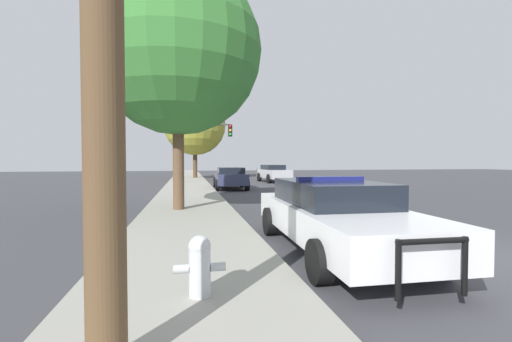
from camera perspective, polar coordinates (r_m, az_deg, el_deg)
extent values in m
plane|color=#3D3D42|center=(7.48, 33.35, -12.19)|extent=(110.00, 110.00, 0.00)
cube|color=#99968C|center=(5.42, -10.85, -16.57)|extent=(3.00, 110.00, 0.13)
cube|color=white|center=(6.89, 13.05, -7.91)|extent=(2.02, 5.33, 0.58)
cube|color=black|center=(7.07, 12.23, -3.45)|extent=(1.70, 2.78, 0.45)
cylinder|color=black|center=(6.03, 27.82, -12.28)|extent=(0.25, 0.66, 0.65)
cylinder|color=black|center=(5.13, 10.56, -14.60)|extent=(0.25, 0.66, 0.65)
cylinder|color=black|center=(8.79, 14.44, -7.74)|extent=(0.25, 0.66, 0.65)
cylinder|color=black|center=(8.20, 2.34, -8.37)|extent=(0.25, 0.66, 0.65)
cylinder|color=black|center=(4.83, 31.44, -13.37)|extent=(0.07, 0.07, 0.70)
cylinder|color=black|center=(4.33, 22.60, -15.03)|extent=(0.07, 0.07, 0.70)
cylinder|color=black|center=(4.49, 27.34, -10.33)|extent=(0.91, 0.09, 0.07)
cube|color=navy|center=(7.05, 12.24, -1.27)|extent=(1.38, 0.23, 0.09)
cube|color=navy|center=(7.31, 20.03, -7.18)|extent=(0.09, 3.81, 0.16)
cylinder|color=#B7BCC1|center=(4.36, -9.35, -16.36)|extent=(0.26, 0.26, 0.57)
sphere|color=#B7BCC1|center=(4.27, -9.37, -12.31)|extent=(0.27, 0.27, 0.27)
cylinder|color=#B7BCC1|center=(4.34, -12.37, -15.67)|extent=(0.18, 0.10, 0.10)
cylinder|color=#B7BCC1|center=(4.36, -6.34, -15.58)|extent=(0.18, 0.10, 0.10)
cylinder|color=#424247|center=(25.87, -13.25, 3.08)|extent=(0.16, 0.16, 4.51)
cylinder|color=#424247|center=(26.02, -8.79, 7.75)|extent=(4.04, 0.11, 0.11)
cube|color=black|center=(26.15, -4.33, 6.74)|extent=(0.30, 0.24, 0.90)
sphere|color=red|center=(26.05, -4.29, 7.42)|extent=(0.20, 0.20, 0.20)
sphere|color=orange|center=(26.02, -4.29, 6.77)|extent=(0.20, 0.20, 0.20)
sphere|color=green|center=(25.99, -4.29, 6.11)|extent=(0.20, 0.20, 0.20)
cube|color=#333856|center=(21.35, -4.29, -1.23)|extent=(1.93, 4.33, 0.65)
cube|color=black|center=(21.12, -4.25, 0.11)|extent=(1.61, 2.27, 0.37)
cylinder|color=black|center=(22.63, -6.79, -1.89)|extent=(0.26, 0.67, 0.66)
cylinder|color=black|center=(22.78, -2.40, -1.86)|extent=(0.26, 0.67, 0.66)
cylinder|color=black|center=(20.00, -6.45, -2.37)|extent=(0.26, 0.67, 0.66)
cylinder|color=black|center=(20.16, -1.48, -2.33)|extent=(0.26, 0.67, 0.66)
cube|color=#B7B7BC|center=(28.05, 2.96, -0.45)|extent=(2.01, 4.50, 0.67)
cube|color=black|center=(28.25, 2.82, 0.64)|extent=(1.62, 2.38, 0.39)
cylinder|color=black|center=(27.07, 5.55, -1.24)|extent=(0.29, 0.73, 0.71)
cylinder|color=black|center=(26.52, 2.18, -1.29)|extent=(0.29, 0.73, 0.71)
cylinder|color=black|center=(29.62, 3.66, -0.98)|extent=(0.29, 0.73, 0.71)
cylinder|color=black|center=(29.12, 0.55, -1.02)|extent=(0.29, 0.73, 0.71)
cylinder|color=#4C3823|center=(33.44, -10.11, 1.91)|extent=(0.41, 0.41, 3.49)
sphere|color=#999933|center=(33.61, -10.15, 7.66)|extent=(5.90, 5.90, 5.90)
cylinder|color=brown|center=(11.75, -12.81, 2.86)|extent=(0.37, 0.37, 3.75)
sphere|color=#387A33|center=(12.30, -12.92, 18.93)|extent=(5.57, 5.57, 5.57)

